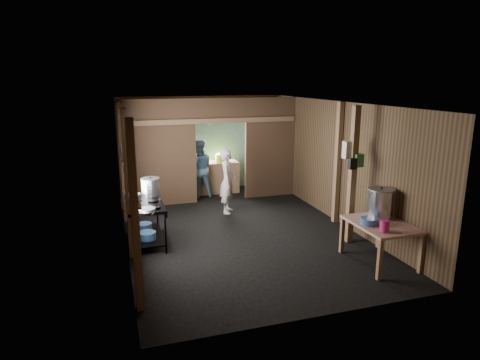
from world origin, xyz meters
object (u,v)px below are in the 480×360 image
object	(u,v)px
gas_range	(146,223)
stove_pot_large	(151,187)
prep_table	(380,243)
stock_pot	(380,204)
yellow_tub	(222,158)
cook	(228,181)
pink_bucket	(385,226)

from	to	relation	value
gas_range	stove_pot_large	world-z (taller)	stove_pot_large
prep_table	stock_pot	bearing A→B (deg)	60.19
gas_range	prep_table	distance (m)	4.26
yellow_tub	stove_pot_large	bearing A→B (deg)	-129.16
stove_pot_large	gas_range	bearing A→B (deg)	-110.41
stock_pot	stove_pot_large	bearing A→B (deg)	148.55
cook	yellow_tub	bearing A→B (deg)	11.99
stock_pot	pink_bucket	size ratio (longest dim) A/B	3.00
yellow_tub	cook	distance (m)	1.84
yellow_tub	pink_bucket	bearing A→B (deg)	-78.26
gas_range	cook	xyz separation A→B (m)	(2.01, 1.36, 0.35)
stock_pot	yellow_tub	size ratio (longest dim) A/B	1.41
stock_pot	cook	xyz separation A→B (m)	(-1.86, 3.16, -0.20)
pink_bucket	cook	world-z (taller)	cook
stove_pot_large	pink_bucket	size ratio (longest dim) A/B	2.09
gas_range	pink_bucket	distance (m)	4.29
pink_bucket	cook	distance (m)	4.07
pink_bucket	yellow_tub	xyz separation A→B (m)	(-1.16, 5.57, 0.16)
stove_pot_large	yellow_tub	size ratio (longest dim) A/B	0.98
stove_pot_large	yellow_tub	world-z (taller)	stove_pot_large
pink_bucket	cook	bearing A→B (deg)	111.85
prep_table	cook	distance (m)	3.86
cook	pink_bucket	bearing A→B (deg)	-134.90
gas_range	pink_bucket	xyz separation A→B (m)	(3.52, -2.42, 0.39)
prep_table	stove_pot_large	distance (m)	4.40
gas_range	stock_pot	distance (m)	4.31
prep_table	stove_pot_large	xyz separation A→B (m)	(-3.54, 2.54, 0.62)
pink_bucket	cook	size ratio (longest dim) A/B	0.12
gas_range	yellow_tub	world-z (taller)	yellow_tub
gas_range	yellow_tub	distance (m)	3.98
stove_pot_large	stock_pot	bearing A→B (deg)	-31.45
pink_bucket	yellow_tub	bearing A→B (deg)	101.74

